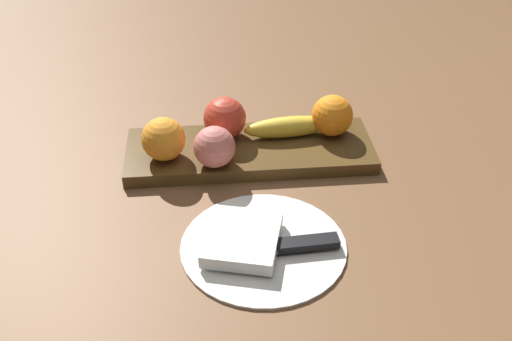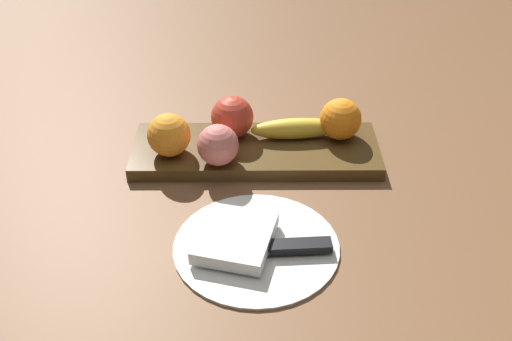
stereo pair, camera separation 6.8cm
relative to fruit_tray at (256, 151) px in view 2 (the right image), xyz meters
The scene contains 10 objects.
ground_plane 0.02m from the fruit_tray, 126.36° to the right, with size 2.40×2.40×0.00m, color brown.
fruit_tray is the anchor object (origin of this frame).
apple 0.07m from the fruit_tray, 39.06° to the right, with size 0.08×0.08×0.08m, color #C63C2A.
banana 0.08m from the fruit_tray, 160.56° to the right, with size 0.16×0.04×0.04m, color yellow.
orange_near_apple 0.16m from the fruit_tray, 169.86° to the right, with size 0.07×0.07×0.07m, color orange.
orange_near_banana 0.16m from the fruit_tray, ahead, with size 0.07×0.07×0.07m, color orange.
peach 0.09m from the fruit_tray, 39.88° to the left, with size 0.07×0.07×0.07m, color #D7736A.
dinner_plate 0.24m from the fruit_tray, 90.00° to the left, with size 0.24×0.24×0.01m, color white.
folded_napkin 0.24m from the fruit_tray, 82.73° to the left, with size 0.10×0.12×0.02m, color white.
knife 0.25m from the fruit_tray, 100.58° to the left, with size 0.18×0.03×0.01m.
Camera 2 is at (0.02, 0.91, 0.61)m, focal length 43.04 mm.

